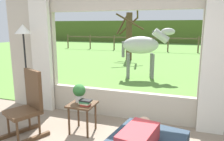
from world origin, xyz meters
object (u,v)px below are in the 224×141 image
side_table (82,109)px  horse (143,46)px  pasture_tree (129,34)px  rocking_chair (28,105)px  floor_lamp_left (24,43)px  book_stack (85,102)px  potted_plant (79,92)px

side_table → horse: horse is taller
side_table → pasture_tree: pasture_tree is taller
side_table → pasture_tree: (-1.28, 8.17, 0.96)m
rocking_chair → floor_lamp_left: size_ratio=0.61×
side_table → floor_lamp_left: bearing=165.9°
pasture_tree → book_stack: bearing=-80.5°
potted_plant → pasture_tree: bearing=98.4°
rocking_chair → pasture_tree: size_ratio=0.38×
pasture_tree → side_table: bearing=-81.1°
floor_lamp_left → pasture_tree: bearing=88.9°
book_stack → horse: horse is taller
potted_plant → pasture_tree: pasture_tree is taller
rocking_chair → side_table: 0.89m
rocking_chair → potted_plant: rocking_chair is taller
book_stack → pasture_tree: bearing=99.5°
side_table → book_stack: bearing=-33.9°
horse → floor_lamp_left: bearing=-38.8°
rocking_chair → pasture_tree: (-0.49, 8.57, 0.84)m
side_table → book_stack: 0.18m
potted_plant → floor_lamp_left: 1.59m
book_stack → floor_lamp_left: floor_lamp_left is taller
side_table → floor_lamp_left: 1.82m
pasture_tree → potted_plant: bearing=-81.6°
book_stack → horse: size_ratio=0.12×
potted_plant → pasture_tree: (-1.20, 8.11, 0.68)m
horse → pasture_tree: 4.14m
potted_plant → book_stack: size_ratio=1.48×
potted_plant → horse: horse is taller
horse → potted_plant: bearing=-20.2°
potted_plant → pasture_tree: size_ratio=0.11×
floor_lamp_left → horse: 4.29m
book_stack → pasture_tree: size_ratio=0.07×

